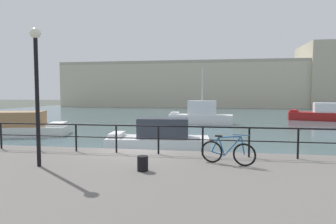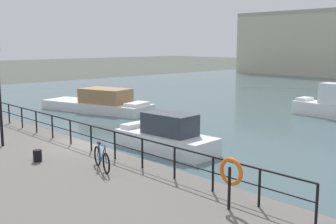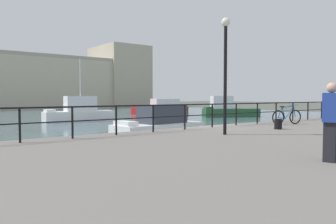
% 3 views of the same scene
% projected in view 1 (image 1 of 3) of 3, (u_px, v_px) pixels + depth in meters
% --- Properties ---
extents(ground_plane, '(240.00, 240.00, 0.00)m').
position_uv_depth(ground_plane, '(136.00, 175.00, 11.57)').
color(ground_plane, '#4C5147').
extents(water_basin, '(80.00, 60.00, 0.01)m').
position_uv_depth(water_basin, '(191.00, 116.00, 41.33)').
color(water_basin, '#476066').
rests_on(water_basin, ground_plane).
extents(harbor_building, '(67.82, 13.86, 14.47)m').
position_uv_depth(harbor_building, '(223.00, 84.00, 69.41)').
color(harbor_building, '#C1B79E').
rests_on(harbor_building, ground_plane).
extents(moored_red_daysailer, '(5.69, 2.46, 1.96)m').
position_uv_depth(moored_red_daysailer, '(159.00, 140.00, 15.70)').
color(moored_red_daysailer, white).
rests_on(moored_red_daysailer, water_basin).
extents(moored_green_narrowboat, '(8.18, 4.18, 2.15)m').
position_uv_depth(moored_green_narrowboat, '(325.00, 113.00, 34.83)').
color(moored_green_narrowboat, maroon).
rests_on(moored_green_narrowboat, water_basin).
extents(moored_blue_motorboat, '(6.89, 2.21, 6.12)m').
position_uv_depth(moored_blue_motorboat, '(201.00, 115.00, 30.89)').
color(moored_blue_motorboat, white).
rests_on(moored_blue_motorboat, water_basin).
extents(moored_cabin_cruiser, '(9.89, 5.35, 1.88)m').
position_uv_depth(moored_cabin_cruiser, '(10.00, 127.00, 22.26)').
color(moored_cabin_cruiser, white).
rests_on(moored_cabin_cruiser, water_basin).
extents(quay_railing, '(21.31, 0.07, 1.08)m').
position_uv_depth(quay_railing, '(137.00, 134.00, 10.67)').
color(quay_railing, black).
rests_on(quay_railing, quay_promenade).
extents(parked_bicycle, '(1.71, 0.59, 0.98)m').
position_uv_depth(parked_bicycle, '(228.00, 152.00, 9.04)').
color(parked_bicycle, black).
rests_on(parked_bicycle, quay_promenade).
extents(mooring_bollard, '(0.32, 0.32, 0.44)m').
position_uv_depth(mooring_bollard, '(143.00, 163.00, 8.28)').
color(mooring_bollard, black).
rests_on(mooring_bollard, quay_promenade).
extents(quay_lamp_post, '(0.32, 0.32, 4.23)m').
position_uv_depth(quay_lamp_post, '(37.00, 78.00, 8.65)').
color(quay_lamp_post, black).
rests_on(quay_lamp_post, quay_promenade).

